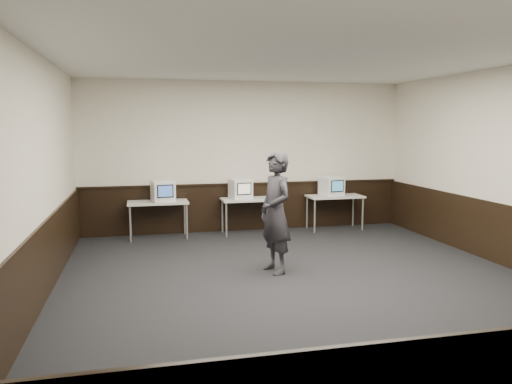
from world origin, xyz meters
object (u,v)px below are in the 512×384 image
at_px(desk_right, 335,199).
at_px(emac_center, 240,189).
at_px(desk_center, 250,202).
at_px(emac_left, 163,191).
at_px(person, 276,213).
at_px(desk_left, 158,205).
at_px(emac_right, 331,186).

height_order(desk_right, emac_center, emac_center).
bearing_deg(emac_center, desk_center, -21.00).
xyz_separation_m(emac_left, person, (1.57, -2.80, -0.03)).
height_order(desk_center, emac_center, emac_center).
height_order(desk_center, person, person).
relative_size(desk_right, person, 0.64).
relative_size(desk_center, emac_center, 2.42).
xyz_separation_m(desk_left, desk_center, (1.90, 0.00, 0.00)).
bearing_deg(emac_center, emac_right, -10.30).
xyz_separation_m(emac_right, person, (-2.04, -2.85, -0.03)).
height_order(desk_left, emac_center, emac_center).
xyz_separation_m(desk_center, emac_left, (-1.80, -0.04, 0.29)).
bearing_deg(desk_right, desk_left, 180.00).
distance_m(desk_left, desk_center, 1.90).
bearing_deg(desk_center, desk_left, 180.00).
height_order(desk_right, person, person).
relative_size(desk_left, person, 0.64).
xyz_separation_m(emac_left, emac_center, (1.60, 0.08, -0.01)).
distance_m(emac_left, emac_right, 3.62).
height_order(emac_center, emac_right, emac_right).
relative_size(desk_left, emac_left, 2.32).
bearing_deg(desk_right, desk_center, 180.00).
distance_m(desk_right, emac_right, 0.29).
xyz_separation_m(desk_right, emac_center, (-2.09, 0.04, 0.28)).
bearing_deg(desk_left, desk_center, 0.00).
bearing_deg(emac_left, emac_right, -8.45).
bearing_deg(desk_left, person, -59.43).
height_order(emac_left, person, person).
bearing_deg(desk_right, emac_right, 173.60).
distance_m(emac_left, emac_center, 1.60).
bearing_deg(emac_right, emac_center, 166.67).
bearing_deg(emac_left, desk_right, -8.61).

